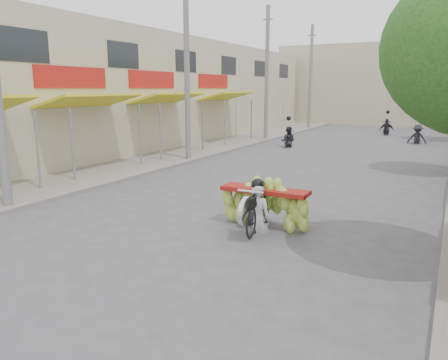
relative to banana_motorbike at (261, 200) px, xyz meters
The scene contains 11 objects.
ground 4.78m from the banana_motorbike, 105.49° to the right, with size 120.00×120.00×0.00m, color #535358.
sidewalk_left 13.33m from the banana_motorbike, 128.37° to the left, with size 4.00×60.00×0.12m, color gray.
shophouse_row_left 16.42m from the banana_motorbike, 144.59° to the left, with size 9.77×40.00×6.00m.
far_building 33.58m from the banana_motorbike, 92.17° to the left, with size 20.00×6.00×7.00m, color #B9B192.
utility_pole_mid 10.53m from the banana_motorbike, 131.86° to the left, with size 0.60×0.24×8.00m.
utility_pole_far 18.05m from the banana_motorbike, 112.07° to the left, with size 0.60×0.24×8.00m.
utility_pole_back 26.51m from the banana_motorbike, 104.68° to the left, with size 0.60×0.24×8.00m.
banana_motorbike is the anchor object (origin of this frame).
bg_motorbike_a 14.76m from the banana_motorbike, 107.19° to the left, with size 0.86×1.60×1.95m.
bg_motorbike_b 19.11m from the banana_motorbike, 84.43° to the left, with size 1.07×1.66×1.95m.
bg_motorbike_c 23.48m from the banana_motorbike, 91.10° to the left, with size 1.06×1.70×1.95m.
Camera 1 is at (5.00, -4.31, 3.18)m, focal length 35.00 mm.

